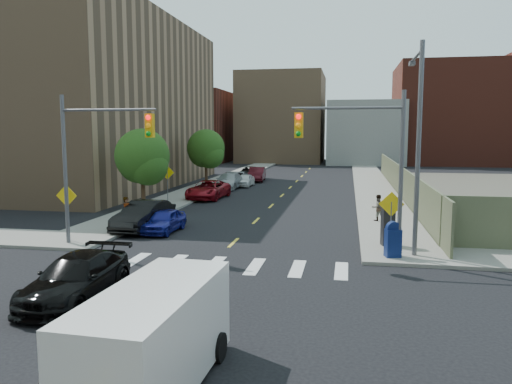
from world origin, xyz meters
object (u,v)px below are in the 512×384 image
at_px(parked_car_silver, 229,181).
at_px(cargo_van, 157,334).
at_px(parked_car_red, 208,190).
at_px(pedestrian_east, 378,208).
at_px(parked_car_maroon, 257,174).
at_px(black_sedan, 77,278).
at_px(mailbox, 393,240).
at_px(pedestrian_west, 127,212).
at_px(parked_car_grey, 250,173).
at_px(parked_car_white, 245,180).
at_px(payphone, 388,225).
at_px(parked_car_black, 144,216).
at_px(parked_car_blue, 164,221).

relative_size(parked_car_silver, cargo_van, 1.04).
xyz_separation_m(parked_car_red, pedestrian_east, (12.62, -8.33, 0.18)).
bearing_deg(parked_car_maroon, parked_car_silver, -104.51).
distance_m(black_sedan, cargo_van, 6.56).
height_order(black_sedan, mailbox, mailbox).
height_order(black_sedan, pedestrian_west, pedestrian_west).
xyz_separation_m(parked_car_maroon, parked_car_grey, (-1.05, 1.50, -0.03)).
height_order(parked_car_white, payphone, payphone).
height_order(mailbox, pedestrian_east, pedestrian_east).
bearing_deg(mailbox, parked_car_black, 146.27).
bearing_deg(parked_car_blue, black_sedan, -81.91).
height_order(parked_car_black, parked_car_white, parked_car_black).
distance_m(payphone, pedestrian_west, 13.61).
height_order(parked_car_blue, pedestrian_east, pedestrian_east).
xyz_separation_m(parked_car_silver, parked_car_grey, (0.25, 8.94, -0.01)).
bearing_deg(black_sedan, parked_car_silver, 93.93).
relative_size(parked_car_white, black_sedan, 0.73).
xyz_separation_m(parked_car_black, parked_car_maroon, (1.30, 27.02, -0.04)).
distance_m(parked_car_blue, pedestrian_west, 2.13).
distance_m(pedestrian_west, pedestrian_east, 14.22).
xyz_separation_m(parked_car_blue, pedestrian_west, (-2.10, 0.01, 0.38)).
height_order(parked_car_black, parked_car_maroon, parked_car_black).
height_order(parked_car_blue, parked_car_grey, parked_car_grey).
relative_size(parked_car_blue, parked_car_grey, 0.70).
bearing_deg(parked_car_maroon, parked_car_white, -97.09).
relative_size(parked_car_silver, parked_car_grey, 0.98).
bearing_deg(payphone, parked_car_maroon, 98.00).
distance_m(parked_car_silver, parked_car_maroon, 7.55).
relative_size(parked_car_red, cargo_van, 1.08).
distance_m(parked_car_white, pedestrian_east, 20.90).
distance_m(parked_car_blue, payphone, 11.54).
bearing_deg(parked_car_red, parked_car_silver, 93.48).
height_order(parked_car_grey, black_sedan, parked_car_grey).
bearing_deg(parked_car_blue, parked_car_grey, 94.11).
height_order(parked_car_silver, pedestrian_east, pedestrian_east).
relative_size(parked_car_blue, parked_car_silver, 0.71).
distance_m(cargo_van, pedestrian_east, 20.87).
bearing_deg(cargo_van, parked_car_silver, 103.65).
relative_size(parked_car_black, mailbox, 3.20).
distance_m(parked_car_silver, cargo_van, 36.03).
bearing_deg(parked_car_grey, pedestrian_east, -65.75).
relative_size(parked_car_black, pedestrian_east, 3.14).
bearing_deg(parked_car_grey, parked_car_blue, -90.76).
height_order(parked_car_black, cargo_van, cargo_van).
xyz_separation_m(black_sedan, mailbox, (10.33, 6.88, 0.16)).
height_order(parked_car_red, payphone, payphone).
bearing_deg(parked_car_red, cargo_van, -72.68).
bearing_deg(pedestrian_west, cargo_van, -139.08).
bearing_deg(payphone, parked_car_red, 117.42).
bearing_deg(payphone, parked_car_black, 157.55).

